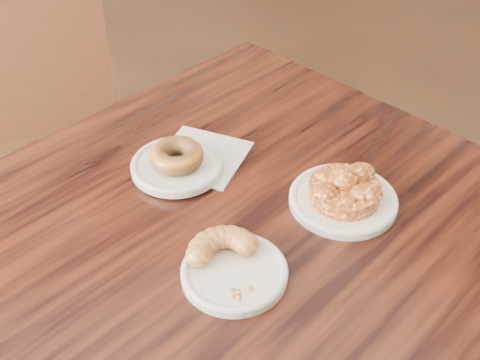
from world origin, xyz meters
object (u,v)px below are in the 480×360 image
chair_far (44,102)px  apple_fritter (345,188)px  cruller_fragment (234,262)px  cafe_table (251,359)px  glazed_donut (176,156)px

chair_far → apple_fritter: bearing=121.5°
cruller_fragment → chair_far: bearing=93.4°
cafe_table → apple_fritter: bearing=-30.7°
chair_far → cruller_fragment: 1.13m
cruller_fragment → cafe_table: bearing=47.5°
cruller_fragment → glazed_donut: bearing=84.8°
chair_far → glazed_donut: bearing=111.9°
cafe_table → cruller_fragment: 0.42m
cafe_table → chair_far: chair_far is taller
chair_far → cruller_fragment: size_ratio=7.41×
apple_fritter → cruller_fragment: (-0.22, -0.05, -0.00)m
glazed_donut → apple_fritter: bearing=-45.0°
glazed_donut → cruller_fragment: size_ratio=0.75×
apple_fritter → cruller_fragment: size_ratio=1.27×
glazed_donut → apple_fritter: apple_fritter is taller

